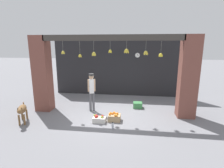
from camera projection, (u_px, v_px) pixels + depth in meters
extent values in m
plane|color=slate|center=(111.00, 115.00, 7.54)|extent=(60.00, 60.00, 0.00)
cube|color=#232326|center=(118.00, 67.00, 10.28)|extent=(7.58, 0.12, 3.38)
cube|color=brown|center=(42.00, 74.00, 7.85)|extent=(0.70, 0.60, 3.38)
cube|color=brown|center=(188.00, 77.00, 7.07)|extent=(0.70, 0.60, 3.38)
cube|color=#3D3833|center=(111.00, 38.00, 6.94)|extent=(5.68, 0.24, 0.24)
cylinder|color=#B2AD99|center=(63.00, 46.00, 7.28)|extent=(0.01, 0.01, 0.41)
ellipsoid|color=yellow|center=(64.00, 52.00, 7.34)|extent=(0.10, 0.05, 0.15)
ellipsoid|color=yellow|center=(64.00, 52.00, 7.37)|extent=(0.09, 0.09, 0.16)
ellipsoid|color=yellow|center=(63.00, 52.00, 7.38)|extent=(0.07, 0.10, 0.16)
ellipsoid|color=yellow|center=(62.00, 52.00, 7.36)|extent=(0.10, 0.07, 0.16)
ellipsoid|color=yellow|center=(62.00, 52.00, 7.33)|extent=(0.10, 0.07, 0.16)
ellipsoid|color=yellow|center=(63.00, 53.00, 7.31)|extent=(0.07, 0.10, 0.16)
ellipsoid|color=yellow|center=(63.00, 53.00, 7.31)|extent=(0.09, 0.09, 0.16)
cylinder|color=#B2AD99|center=(80.00, 48.00, 7.23)|extent=(0.01, 0.01, 0.54)
ellipsoid|color=gold|center=(81.00, 56.00, 7.30)|extent=(0.09, 0.05, 0.15)
ellipsoid|color=gold|center=(80.00, 56.00, 7.34)|extent=(0.05, 0.09, 0.15)
ellipsoid|color=gold|center=(79.00, 56.00, 7.30)|extent=(0.09, 0.05, 0.15)
ellipsoid|color=gold|center=(80.00, 56.00, 7.27)|extent=(0.05, 0.09, 0.15)
cylinder|color=#B2AD99|center=(94.00, 46.00, 7.07)|extent=(0.01, 0.01, 0.45)
ellipsoid|color=gold|center=(95.00, 54.00, 7.13)|extent=(0.12, 0.06, 0.18)
ellipsoid|color=gold|center=(95.00, 54.00, 7.17)|extent=(0.10, 0.11, 0.19)
ellipsoid|color=gold|center=(94.00, 54.00, 7.18)|extent=(0.08, 0.12, 0.19)
ellipsoid|color=gold|center=(93.00, 54.00, 7.16)|extent=(0.12, 0.09, 0.19)
ellipsoid|color=gold|center=(93.00, 54.00, 7.12)|extent=(0.12, 0.09, 0.19)
ellipsoid|color=gold|center=(93.00, 54.00, 7.09)|extent=(0.08, 0.12, 0.19)
ellipsoid|color=gold|center=(94.00, 54.00, 7.10)|extent=(0.10, 0.11, 0.19)
cylinder|color=#B2AD99|center=(110.00, 45.00, 7.00)|extent=(0.01, 0.01, 0.35)
ellipsoid|color=yellow|center=(111.00, 51.00, 7.05)|extent=(0.10, 0.05, 0.15)
ellipsoid|color=yellow|center=(111.00, 51.00, 7.09)|extent=(0.07, 0.10, 0.15)
ellipsoid|color=yellow|center=(109.00, 51.00, 7.08)|extent=(0.09, 0.08, 0.16)
ellipsoid|color=yellow|center=(109.00, 51.00, 7.04)|extent=(0.09, 0.08, 0.16)
ellipsoid|color=yellow|center=(110.00, 51.00, 7.02)|extent=(0.07, 0.10, 0.15)
cylinder|color=#B2AD99|center=(127.00, 45.00, 6.96)|extent=(0.01, 0.01, 0.32)
ellipsoid|color=gold|center=(128.00, 51.00, 7.01)|extent=(0.13, 0.07, 0.20)
ellipsoid|color=gold|center=(127.00, 51.00, 7.06)|extent=(0.07, 0.13, 0.20)
ellipsoid|color=gold|center=(125.00, 51.00, 7.02)|extent=(0.13, 0.07, 0.20)
ellipsoid|color=gold|center=(126.00, 51.00, 6.96)|extent=(0.07, 0.13, 0.20)
cylinder|color=#B2AD99|center=(146.00, 46.00, 6.80)|extent=(0.01, 0.01, 0.39)
ellipsoid|color=gold|center=(147.00, 53.00, 6.86)|extent=(0.12, 0.06, 0.18)
ellipsoid|color=gold|center=(146.00, 53.00, 6.91)|extent=(0.08, 0.12, 0.19)
ellipsoid|color=gold|center=(145.00, 53.00, 6.90)|extent=(0.11, 0.10, 0.19)
ellipsoid|color=gold|center=(145.00, 53.00, 6.84)|extent=(0.11, 0.10, 0.19)
ellipsoid|color=gold|center=(146.00, 53.00, 6.82)|extent=(0.08, 0.12, 0.19)
cylinder|color=#B2AD99|center=(161.00, 47.00, 6.78)|extent=(0.01, 0.01, 0.48)
ellipsoid|color=yellow|center=(162.00, 55.00, 6.85)|extent=(0.11, 0.06, 0.16)
ellipsoid|color=yellow|center=(161.00, 55.00, 6.88)|extent=(0.09, 0.10, 0.17)
ellipsoid|color=yellow|center=(160.00, 55.00, 6.89)|extent=(0.07, 0.10, 0.17)
ellipsoid|color=yellow|center=(160.00, 55.00, 6.87)|extent=(0.10, 0.08, 0.17)
ellipsoid|color=yellow|center=(160.00, 55.00, 6.84)|extent=(0.10, 0.08, 0.17)
ellipsoid|color=yellow|center=(161.00, 55.00, 6.81)|extent=(0.07, 0.10, 0.17)
ellipsoid|color=yellow|center=(161.00, 55.00, 6.82)|extent=(0.09, 0.10, 0.17)
ellipsoid|color=brown|center=(22.00, 109.00, 6.78)|extent=(0.57, 0.79, 0.29)
cylinder|color=brown|center=(24.00, 120.00, 6.62)|extent=(0.07, 0.07, 0.41)
cylinder|color=brown|center=(19.00, 120.00, 6.57)|extent=(0.07, 0.07, 0.41)
cylinder|color=brown|center=(27.00, 114.00, 7.14)|extent=(0.07, 0.07, 0.41)
cylinder|color=brown|center=(22.00, 115.00, 7.09)|extent=(0.07, 0.07, 0.41)
ellipsoid|color=brown|center=(20.00, 111.00, 6.39)|extent=(0.28, 0.32, 0.20)
cone|color=brown|center=(21.00, 108.00, 6.38)|extent=(0.07, 0.07, 0.08)
cone|color=brown|center=(18.00, 109.00, 6.35)|extent=(0.07, 0.07, 0.08)
cylinder|color=brown|center=(24.00, 105.00, 7.15)|extent=(0.13, 0.22, 0.30)
cylinder|color=#56565B|center=(94.00, 102.00, 7.97)|extent=(0.11, 0.11, 0.85)
cylinder|color=#56565B|center=(90.00, 102.00, 7.94)|extent=(0.11, 0.11, 0.85)
cube|color=white|center=(92.00, 86.00, 7.79)|extent=(0.24, 0.23, 0.64)
cylinder|color=tan|center=(95.00, 85.00, 7.81)|extent=(0.06, 0.06, 0.56)
cylinder|color=tan|center=(88.00, 85.00, 7.75)|extent=(0.06, 0.06, 0.56)
sphere|color=tan|center=(91.00, 77.00, 7.69)|extent=(0.22, 0.22, 0.22)
cylinder|color=#2D2D2D|center=(91.00, 75.00, 7.67)|extent=(0.22, 0.22, 0.08)
cube|color=#2D2D2D|center=(91.00, 76.00, 7.58)|extent=(0.22, 0.18, 0.01)
cube|color=tan|center=(114.00, 118.00, 6.99)|extent=(0.49, 0.40, 0.25)
sphere|color=orange|center=(117.00, 113.00, 7.00)|extent=(0.09, 0.09, 0.09)
sphere|color=orange|center=(110.00, 114.00, 6.92)|extent=(0.09, 0.09, 0.09)
sphere|color=orange|center=(112.00, 114.00, 6.98)|extent=(0.09, 0.09, 0.09)
sphere|color=orange|center=(111.00, 113.00, 7.04)|extent=(0.09, 0.09, 0.09)
sphere|color=orange|center=(115.00, 115.00, 6.80)|extent=(0.09, 0.09, 0.09)
sphere|color=orange|center=(115.00, 113.00, 7.00)|extent=(0.09, 0.09, 0.09)
sphere|color=orange|center=(115.00, 115.00, 6.85)|extent=(0.09, 0.09, 0.09)
sphere|color=orange|center=(117.00, 115.00, 6.80)|extent=(0.09, 0.09, 0.09)
sphere|color=orange|center=(114.00, 113.00, 7.09)|extent=(0.09, 0.09, 0.09)
cube|color=silver|center=(99.00, 120.00, 6.86)|extent=(0.49, 0.32, 0.20)
sphere|color=red|center=(102.00, 116.00, 6.88)|extent=(0.09, 0.09, 0.09)
sphere|color=red|center=(102.00, 116.00, 6.83)|extent=(0.09, 0.09, 0.09)
sphere|color=#99B238|center=(95.00, 115.00, 6.94)|extent=(0.09, 0.09, 0.09)
sphere|color=red|center=(96.00, 116.00, 6.91)|extent=(0.09, 0.09, 0.09)
sphere|color=#99B238|center=(102.00, 117.00, 6.78)|extent=(0.09, 0.09, 0.09)
sphere|color=red|center=(96.00, 117.00, 6.79)|extent=(0.09, 0.09, 0.09)
sphere|color=red|center=(96.00, 116.00, 6.87)|extent=(0.09, 0.09, 0.09)
sphere|color=#99B238|center=(102.00, 117.00, 6.78)|extent=(0.09, 0.09, 0.09)
sphere|color=red|center=(97.00, 116.00, 6.84)|extent=(0.09, 0.09, 0.09)
cube|color=#387A42|center=(138.00, 105.00, 8.42)|extent=(0.42, 0.37, 0.27)
cylinder|color=silver|center=(113.00, 126.00, 6.36)|extent=(0.08, 0.08, 0.21)
cylinder|color=black|center=(113.00, 123.00, 6.33)|extent=(0.04, 0.04, 0.02)
cylinder|color=black|center=(137.00, 55.00, 9.92)|extent=(0.28, 0.01, 0.28)
cylinder|color=white|center=(137.00, 55.00, 9.90)|extent=(0.27, 0.02, 0.27)
cube|color=black|center=(137.00, 55.00, 9.88)|extent=(0.01, 0.01, 0.07)
cube|color=black|center=(138.00, 55.00, 9.89)|extent=(0.10, 0.01, 0.01)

